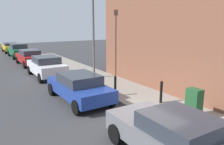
{
  "coord_description": "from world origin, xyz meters",
  "views": [
    {
      "loc": [
        -5.06,
        -5.99,
        3.72
      ],
      "look_at": [
        1.0,
        3.73,
        1.2
      ],
      "focal_mm": 35.82,
      "sensor_mm": 36.0,
      "label": 1
    }
  ],
  "objects": [
    {
      "name": "lamppost",
      "position": [
        1.69,
        7.11,
        3.3
      ],
      "size": [
        0.2,
        0.44,
        5.72
      ],
      "color": "#59595B",
      "rests_on": "sidewalk"
    },
    {
      "name": "bollard_far_kerb",
      "position": [
        0.75,
        3.02,
        0.7
      ],
      "size": [
        0.14,
        0.14,
        1.04
      ],
      "color": "black",
      "rests_on": "sidewalk"
    },
    {
      "name": "car_red",
      "position": [
        -0.75,
        15.11,
        0.74
      ],
      "size": [
        1.88,
        4.17,
        1.41
      ],
      "rotation": [
        0.0,
        0.0,
        1.6
      ],
      "color": "maroon",
      "rests_on": "ground"
    },
    {
      "name": "car_grey",
      "position": [
        -0.7,
        -2.3,
        0.72
      ],
      "size": [
        1.95,
        4.51,
        1.38
      ],
      "rotation": [
        0.0,
        0.0,
        1.56
      ],
      "color": "slate",
      "rests_on": "ground"
    },
    {
      "name": "sidewalk",
      "position": [
        1.85,
        6.0,
        0.07
      ],
      "size": [
        2.7,
        30.0,
        0.15
      ],
      "primitive_type": "cube",
      "color": "gray",
      "rests_on": "ground"
    },
    {
      "name": "car_blue",
      "position": [
        -0.89,
        3.74,
        0.72
      ],
      "size": [
        1.99,
        4.28,
        1.36
      ],
      "rotation": [
        0.0,
        0.0,
        1.6
      ],
      "color": "navy",
      "rests_on": "ground"
    },
    {
      "name": "car_yellow",
      "position": [
        -0.78,
        26.14,
        0.7
      ],
      "size": [
        1.86,
        4.22,
        1.28
      ],
      "rotation": [
        0.0,
        0.0,
        1.57
      ],
      "color": "gold",
      "rests_on": "ground"
    },
    {
      "name": "bollard_near_cabinet",
      "position": [
        1.99,
        1.08,
        0.7
      ],
      "size": [
        0.14,
        0.14,
        1.04
      ],
      "color": "black",
      "rests_on": "sidewalk"
    },
    {
      "name": "corner_building",
      "position": [
        7.05,
        3.03,
        4.3
      ],
      "size": [
        7.8,
        10.06,
        8.6
      ],
      "color": "brown",
      "rests_on": "ground"
    },
    {
      "name": "ground",
      "position": [
        0.0,
        0.0,
        0.0
      ],
      "size": [
        80.0,
        80.0,
        0.0
      ],
      "primitive_type": "plane",
      "color": "#38383A"
    },
    {
      "name": "utility_cabinet",
      "position": [
        1.89,
        -0.78,
        0.68
      ],
      "size": [
        0.46,
        0.61,
        1.15
      ],
      "color": "#1E4C28",
      "rests_on": "sidewalk"
    },
    {
      "name": "car_white",
      "position": [
        -0.79,
        9.62,
        0.77
      ],
      "size": [
        1.94,
        4.06,
        1.48
      ],
      "rotation": [
        0.0,
        0.0,
        1.58
      ],
      "color": "silver",
      "rests_on": "ground"
    },
    {
      "name": "car_green",
      "position": [
        -0.71,
        20.73,
        0.78
      ],
      "size": [
        1.89,
        4.43,
        1.53
      ],
      "rotation": [
        0.0,
        0.0,
        1.58
      ],
      "color": "#195933",
      "rests_on": "ground"
    }
  ]
}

